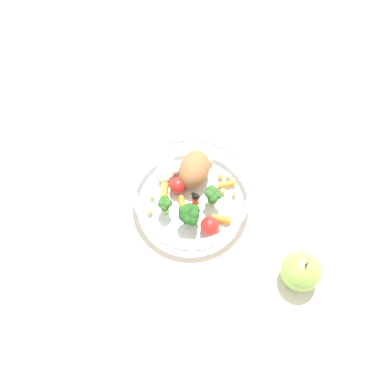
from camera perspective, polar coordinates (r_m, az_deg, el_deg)
ground_plane at (r=0.76m, az=0.15°, el=0.02°), size 2.40×2.40×0.00m
food_container at (r=0.74m, az=-0.14°, el=0.39°), size 0.21×0.21×0.06m
loose_apple at (r=0.70m, az=14.46°, el=-10.26°), size 0.06×0.06×0.08m
folded_napkin at (r=0.84m, az=-16.50°, el=5.29°), size 0.15×0.15×0.01m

